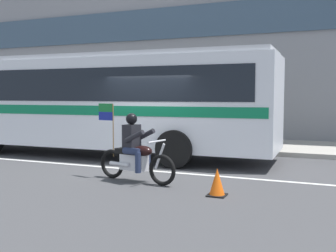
# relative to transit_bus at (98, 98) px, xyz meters

# --- Properties ---
(ground_plane) EXTENTS (60.00, 60.00, 0.00)m
(ground_plane) POSITION_rel_transit_bus_xyz_m (2.34, -1.19, -1.88)
(ground_plane) COLOR #3D3D3F
(sidewalk_curb) EXTENTS (28.00, 3.80, 0.15)m
(sidewalk_curb) POSITION_rel_transit_bus_xyz_m (2.34, 3.91, -1.81)
(sidewalk_curb) COLOR #A39E93
(sidewalk_curb) RESTS_ON ground_plane
(lane_center_stripe) EXTENTS (26.60, 0.14, 0.01)m
(lane_center_stripe) POSITION_rel_transit_bus_xyz_m (2.34, -1.79, -1.88)
(lane_center_stripe) COLOR silver
(lane_center_stripe) RESTS_ON ground_plane
(transit_bus) EXTENTS (11.45, 2.85, 3.22)m
(transit_bus) POSITION_rel_transit_bus_xyz_m (0.00, 0.00, 0.00)
(transit_bus) COLOR silver
(transit_bus) RESTS_ON ground_plane
(motorcycle_with_rider) EXTENTS (2.16, 0.72, 1.78)m
(motorcycle_with_rider) POSITION_rel_transit_bus_xyz_m (2.94, -3.11, -1.22)
(motorcycle_with_rider) COLOR black
(motorcycle_with_rider) RESTS_ON ground_plane
(traffic_cone) EXTENTS (0.36, 0.36, 0.55)m
(traffic_cone) POSITION_rel_transit_bus_xyz_m (5.03, -3.66, -1.63)
(traffic_cone) COLOR #EA590F
(traffic_cone) RESTS_ON ground_plane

